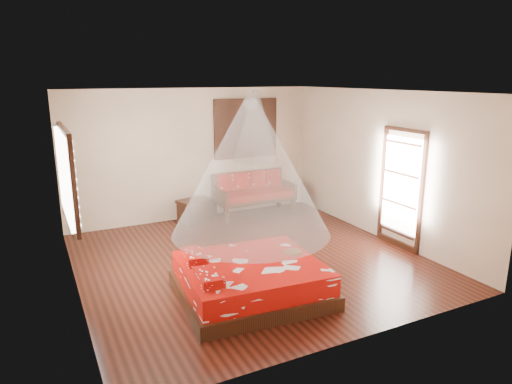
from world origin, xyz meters
TOP-DOWN VIEW (x-y plane):
  - room at (0.00, 0.00)m, footprint 5.54×5.54m
  - bed at (-0.58, -1.19)m, footprint 2.11×1.94m
  - daybed at (1.22, 2.38)m, footprint 1.77×0.79m
  - storage_chest at (-0.12, 2.45)m, footprint 0.81×0.68m
  - shutter_panel at (1.22, 2.72)m, footprint 1.52×0.06m
  - window_left at (-2.71, 0.20)m, footprint 0.10×1.74m
  - glazed_door at (2.72, -0.60)m, footprint 0.08×1.02m
  - wine_tray at (0.16, -1.13)m, footprint 0.26×0.26m
  - mosquito_net_main at (-0.56, -1.19)m, footprint 2.16×2.16m
  - mosquito_net_daybed at (1.22, 2.25)m, footprint 1.00×1.00m

SIDE VIEW (x-z plane):
  - storage_chest at x=-0.12m, z-range 0.00..0.48m
  - bed at x=-0.58m, z-range -0.06..0.57m
  - daybed at x=1.22m, z-range 0.05..0.99m
  - wine_tray at x=0.16m, z-range 0.45..0.66m
  - glazed_door at x=2.72m, z-range -0.01..2.15m
  - room at x=0.00m, z-range -0.02..2.82m
  - window_left at x=-2.71m, z-range 1.03..2.37m
  - mosquito_net_main at x=-0.56m, z-range 0.95..2.75m
  - shutter_panel at x=1.22m, z-range 1.24..2.56m
  - mosquito_net_daybed at x=1.22m, z-range 1.25..2.75m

